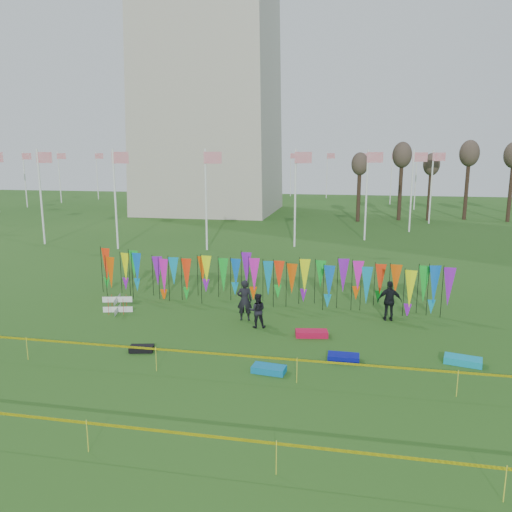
% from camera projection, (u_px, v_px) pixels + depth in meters
% --- Properties ---
extents(ground, '(160.00, 160.00, 0.00)m').
position_uv_depth(ground, '(221.00, 359.00, 18.75)').
color(ground, '#214B15').
rests_on(ground, ground).
extents(flagpole_ring, '(57.40, 56.16, 8.00)m').
position_uv_depth(flagpole_ring, '(212.00, 181.00, 66.74)').
color(flagpole_ring, white).
rests_on(flagpole_ring, ground).
extents(banner_row, '(18.64, 0.64, 2.37)m').
position_uv_depth(banner_row, '(263.00, 275.00, 25.49)').
color(banner_row, black).
rests_on(banner_row, ground).
extents(caution_tape_near, '(26.00, 0.02, 0.90)m').
position_uv_depth(caution_tape_near, '(204.00, 354.00, 17.23)').
color(caution_tape_near, '#FFF605').
rests_on(caution_tape_near, ground).
extents(caution_tape_far, '(26.00, 0.02, 0.90)m').
position_uv_depth(caution_tape_far, '(145.00, 431.00, 12.44)').
color(caution_tape_far, '#FFF605').
rests_on(caution_tape_far, ground).
extents(box_kite, '(0.73, 0.73, 0.81)m').
position_uv_depth(box_kite, '(118.00, 304.00, 24.18)').
color(box_kite, red).
rests_on(box_kite, ground).
extents(person_left, '(0.78, 0.63, 1.92)m').
position_uv_depth(person_left, '(245.00, 300.00, 22.95)').
color(person_left, black).
rests_on(person_left, ground).
extents(person_mid, '(0.83, 0.60, 1.55)m').
position_uv_depth(person_mid, '(257.00, 311.00, 22.03)').
color(person_mid, black).
rests_on(person_mid, ground).
extents(person_right, '(1.13, 0.69, 1.87)m').
position_uv_depth(person_right, '(390.00, 301.00, 22.92)').
color(person_right, black).
rests_on(person_right, ground).
extents(kite_bag_turquoise, '(1.23, 0.72, 0.23)m').
position_uv_depth(kite_bag_turquoise, '(269.00, 369.00, 17.57)').
color(kite_bag_turquoise, '#0C78B6').
rests_on(kite_bag_turquoise, ground).
extents(kite_bag_blue, '(1.15, 0.61, 0.24)m').
position_uv_depth(kite_bag_blue, '(343.00, 358.00, 18.56)').
color(kite_bag_blue, '#091098').
rests_on(kite_bag_blue, ground).
extents(kite_bag_red, '(1.43, 0.83, 0.25)m').
position_uv_depth(kite_bag_red, '(312.00, 333.00, 21.05)').
color(kite_bag_red, red).
rests_on(kite_bag_red, ground).
extents(kite_bag_black, '(1.00, 0.71, 0.21)m').
position_uv_depth(kite_bag_black, '(142.00, 349.00, 19.46)').
color(kite_bag_black, black).
rests_on(kite_bag_black, ground).
extents(kite_bag_teal, '(1.41, 0.90, 0.25)m').
position_uv_depth(kite_bag_teal, '(463.00, 361.00, 18.29)').
color(kite_bag_teal, '#0D9DC3').
rests_on(kite_bag_teal, ground).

